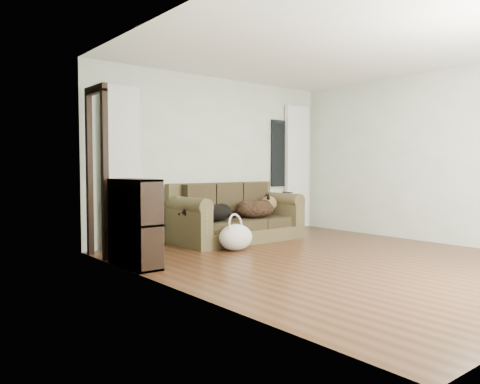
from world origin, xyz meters
TOP-DOWN VIEW (x-y plane):
  - floor at (0.00, 0.00)m, footprint 5.00×5.00m
  - ceiling at (0.00, 0.00)m, footprint 5.00×5.00m
  - wall_back at (0.00, 2.50)m, footprint 4.50×0.04m
  - wall_left at (-2.25, 0.00)m, footprint 0.04×5.00m
  - wall_right at (2.25, 0.00)m, footprint 0.04×5.00m
  - curtain_left at (-1.70, 2.42)m, footprint 0.55×0.08m
  - curtain_right at (1.80, 2.42)m, footprint 0.55×0.08m
  - window_pane at (1.45, 2.47)m, footprint 0.50×0.03m
  - door_casing at (-2.20, 2.05)m, footprint 0.07×0.60m
  - sofa at (0.03, 1.97)m, footprint 2.03×0.88m
  - dog_black_lab at (-0.55, 1.92)m, footprint 0.74×0.67m
  - dog_shepherd at (0.34, 1.89)m, footprint 0.78×0.61m
  - tv_remote at (0.97, 1.82)m, footprint 0.08×0.20m
  - tote_bag at (-0.53, 1.32)m, footprint 0.50×0.39m
  - bookshelf at (-2.09, 1.24)m, footprint 0.40×0.84m

SIDE VIEW (x-z plane):
  - floor at x=0.00m, z-range 0.00..0.00m
  - tote_bag at x=-0.53m, z-range -0.02..0.34m
  - sofa at x=0.03m, z-range 0.03..0.87m
  - dog_black_lab at x=-0.55m, z-range 0.35..0.61m
  - dog_shepherd at x=0.34m, z-range 0.34..0.64m
  - bookshelf at x=-2.09m, z-range -0.01..1.01m
  - tv_remote at x=0.97m, z-range 0.72..0.74m
  - door_casing at x=-2.20m, z-range 0.00..2.10m
  - curtain_left at x=-1.70m, z-range 0.02..2.27m
  - curtain_right at x=1.80m, z-range 0.02..2.27m
  - wall_back at x=0.00m, z-range 0.00..2.60m
  - wall_left at x=-2.25m, z-range 0.00..2.60m
  - wall_right at x=2.25m, z-range 0.00..2.60m
  - window_pane at x=1.45m, z-range 0.80..2.00m
  - ceiling at x=0.00m, z-range 2.60..2.60m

